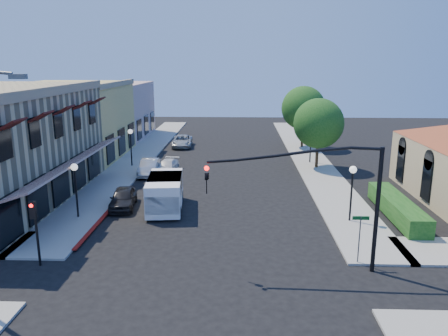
{
  "coord_description": "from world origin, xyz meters",
  "views": [
    {
      "loc": [
        1.7,
        -17.69,
        9.68
      ],
      "look_at": [
        0.61,
        11.18,
        2.6
      ],
      "focal_mm": 35.0,
      "sensor_mm": 36.0,
      "label": 1
    }
  ],
  "objects_px": {
    "lamppost_right_near": "(352,180)",
    "parked_car_c": "(167,166)",
    "lamppost_left_near": "(75,177)",
    "lamppost_right_far": "(311,136)",
    "signal_mast_arm": "(331,188)",
    "parked_car_a": "(123,198)",
    "street_tree_a": "(319,123)",
    "secondary_signal": "(35,221)",
    "street_name_sign": "(360,232)",
    "white_van": "(165,191)",
    "street_tree_b": "(303,108)",
    "parked_car_b": "(149,167)",
    "parked_car_d": "(182,141)",
    "lamppost_left_far": "(131,138)"
  },
  "relations": [
    {
      "from": "signal_mast_arm",
      "to": "white_van",
      "type": "relative_size",
      "value": 1.53
    },
    {
      "from": "secondary_signal",
      "to": "street_name_sign",
      "type": "distance_m",
      "value": 15.53
    },
    {
      "from": "lamppost_left_near",
      "to": "parked_car_b",
      "type": "bearing_deg",
      "value": 78.19
    },
    {
      "from": "street_tree_a",
      "to": "lamppost_right_near",
      "type": "distance_m",
      "value": 14.08
    },
    {
      "from": "parked_car_a",
      "to": "parked_car_d",
      "type": "xyz_separation_m",
      "value": [
        1.16,
        21.77,
        -0.01
      ]
    },
    {
      "from": "street_tree_b",
      "to": "parked_car_b",
      "type": "relative_size",
      "value": 1.68
    },
    {
      "from": "parked_car_a",
      "to": "white_van",
      "type": "bearing_deg",
      "value": -12.83
    },
    {
      "from": "lamppost_right_far",
      "to": "parked_car_a",
      "type": "height_order",
      "value": "lamppost_right_far"
    },
    {
      "from": "street_tree_a",
      "to": "parked_car_d",
      "type": "distance_m",
      "value": 17.43
    },
    {
      "from": "lamppost_right_far",
      "to": "parked_car_b",
      "type": "bearing_deg",
      "value": -161.21
    },
    {
      "from": "parked_car_c",
      "to": "white_van",
      "type": "bearing_deg",
      "value": -75.24
    },
    {
      "from": "lamppost_left_near",
      "to": "lamppost_left_far",
      "type": "height_order",
      "value": "same"
    },
    {
      "from": "street_name_sign",
      "to": "white_van",
      "type": "relative_size",
      "value": 0.48
    },
    {
      "from": "street_tree_b",
      "to": "secondary_signal",
      "type": "height_order",
      "value": "street_tree_b"
    },
    {
      "from": "parked_car_b",
      "to": "parked_car_c",
      "type": "bearing_deg",
      "value": 33.97
    },
    {
      "from": "street_tree_a",
      "to": "secondary_signal",
      "type": "height_order",
      "value": "street_tree_a"
    },
    {
      "from": "street_tree_b",
      "to": "lamppost_left_far",
      "type": "distance_m",
      "value": 20.06
    },
    {
      "from": "secondary_signal",
      "to": "street_name_sign",
      "type": "relative_size",
      "value": 1.33
    },
    {
      "from": "street_tree_b",
      "to": "secondary_signal",
      "type": "xyz_separation_m",
      "value": [
        -16.8,
        -30.59,
        -2.23
      ]
    },
    {
      "from": "lamppost_right_near",
      "to": "parked_car_c",
      "type": "distance_m",
      "value": 18.05
    },
    {
      "from": "street_tree_b",
      "to": "white_van",
      "type": "relative_size",
      "value": 1.35
    },
    {
      "from": "secondary_signal",
      "to": "parked_car_c",
      "type": "bearing_deg",
      "value": 80.23
    },
    {
      "from": "lamppost_left_near",
      "to": "lamppost_right_far",
      "type": "relative_size",
      "value": 1.0
    },
    {
      "from": "street_tree_b",
      "to": "signal_mast_arm",
      "type": "xyz_separation_m",
      "value": [
        -2.94,
        -30.5,
        -0.46
      ]
    },
    {
      "from": "secondary_signal",
      "to": "parked_car_b",
      "type": "bearing_deg",
      "value": 84.16
    },
    {
      "from": "white_van",
      "to": "parked_car_a",
      "type": "xyz_separation_m",
      "value": [
        -2.93,
        0.33,
        -0.62
      ]
    },
    {
      "from": "street_tree_b",
      "to": "street_name_sign",
      "type": "xyz_separation_m",
      "value": [
        -1.3,
        -29.8,
        -2.85
      ]
    },
    {
      "from": "parked_car_c",
      "to": "parked_car_d",
      "type": "relative_size",
      "value": 0.79
    },
    {
      "from": "street_name_sign",
      "to": "lamppost_right_far",
      "type": "height_order",
      "value": "lamppost_right_far"
    },
    {
      "from": "secondary_signal",
      "to": "lamppost_left_near",
      "type": "relative_size",
      "value": 0.93
    },
    {
      "from": "lamppost_right_far",
      "to": "street_tree_b",
      "type": "bearing_deg",
      "value": 87.85
    },
    {
      "from": "secondary_signal",
      "to": "lamppost_left_far",
      "type": "xyz_separation_m",
      "value": [
        -0.5,
        20.59,
        0.42
      ]
    },
    {
      "from": "secondary_signal",
      "to": "parked_car_a",
      "type": "bearing_deg",
      "value": 78.47
    },
    {
      "from": "secondary_signal",
      "to": "white_van",
      "type": "relative_size",
      "value": 0.64
    },
    {
      "from": "street_tree_a",
      "to": "lamppost_right_near",
      "type": "height_order",
      "value": "street_tree_a"
    },
    {
      "from": "street_tree_b",
      "to": "parked_car_c",
      "type": "height_order",
      "value": "street_tree_b"
    },
    {
      "from": "street_name_sign",
      "to": "lamppost_left_near",
      "type": "xyz_separation_m",
      "value": [
        -16.0,
        5.8,
        1.04
      ]
    },
    {
      "from": "parked_car_c",
      "to": "parked_car_b",
      "type": "bearing_deg",
      "value": -138.32
    },
    {
      "from": "street_name_sign",
      "to": "lamppost_left_far",
      "type": "height_order",
      "value": "lamppost_left_far"
    },
    {
      "from": "lamppost_left_near",
      "to": "lamppost_right_far",
      "type": "distance_m",
      "value": 23.35
    },
    {
      "from": "parked_car_b",
      "to": "parked_car_d",
      "type": "height_order",
      "value": "parked_car_b"
    },
    {
      "from": "street_name_sign",
      "to": "white_van",
      "type": "distance_m",
      "value": 13.25
    },
    {
      "from": "street_name_sign",
      "to": "lamppost_right_far",
      "type": "distance_m",
      "value": 21.85
    },
    {
      "from": "lamppost_left_near",
      "to": "lamppost_right_near",
      "type": "height_order",
      "value": "same"
    },
    {
      "from": "signal_mast_arm",
      "to": "parked_car_a",
      "type": "bearing_deg",
      "value": 144.07
    },
    {
      "from": "lamppost_left_far",
      "to": "parked_car_c",
      "type": "xyz_separation_m",
      "value": [
        3.7,
        -2.0,
        -2.19
      ]
    },
    {
      "from": "lamppost_left_near",
      "to": "lamppost_left_far",
      "type": "distance_m",
      "value": 14.0
    },
    {
      "from": "street_tree_b",
      "to": "white_van",
      "type": "bearing_deg",
      "value": -118.65
    },
    {
      "from": "lamppost_left_far",
      "to": "lamppost_right_far",
      "type": "xyz_separation_m",
      "value": [
        17.0,
        2.0,
        0.0
      ]
    },
    {
      "from": "street_name_sign",
      "to": "lamppost_right_near",
      "type": "bearing_deg",
      "value": 80.22
    }
  ]
}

